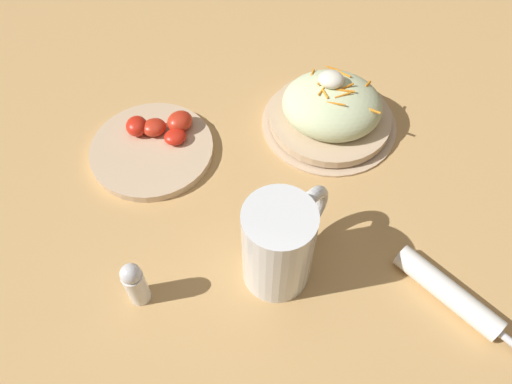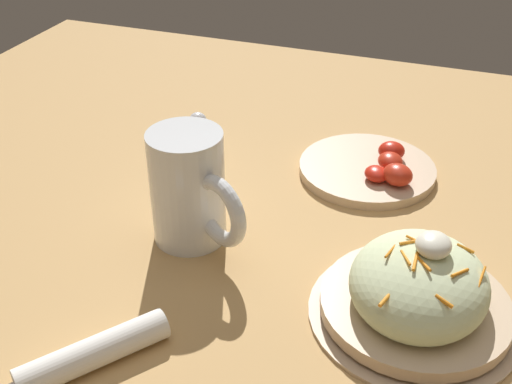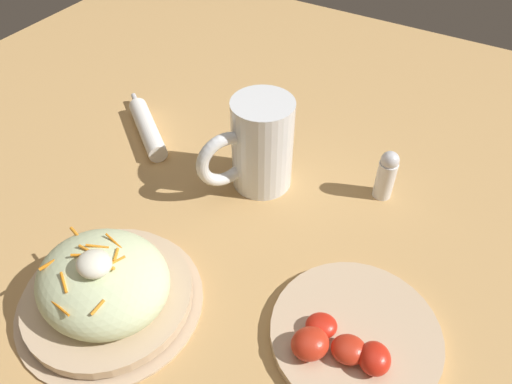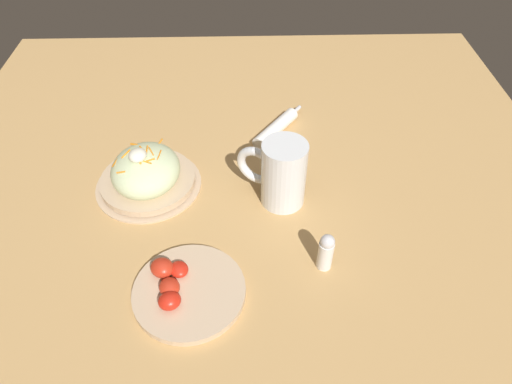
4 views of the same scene
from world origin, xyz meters
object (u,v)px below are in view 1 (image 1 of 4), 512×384
Objects in this scene: beer_mug at (280,247)px; salt_shaker at (135,283)px; tomato_plate at (154,145)px; salad_plate at (331,110)px; napkin_roll at (449,292)px.

salt_shaker is (0.17, 0.07, -0.02)m from beer_mug.
tomato_plate is 2.40× the size of salt_shaker.
salad_plate is 1.15× the size of tomato_plate.
beer_mug is at bearing 80.43° from salad_plate.
beer_mug is at bearing 141.43° from tomato_plate.
tomato_plate is (0.27, 0.10, -0.02)m from salad_plate.
napkin_roll is 0.41m from salt_shaker.
beer_mug is 0.23m from napkin_roll.
beer_mug reaches higher than salt_shaker.
salt_shaker reaches higher than napkin_roll.
salt_shaker is (0.22, 0.35, 0.01)m from salad_plate.
beer_mug is at bearing -1.02° from napkin_roll.
salad_plate is at bearing -122.36° from salt_shaker.
beer_mug is 0.89× the size of napkin_roll.
beer_mug reaches higher than tomato_plate.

